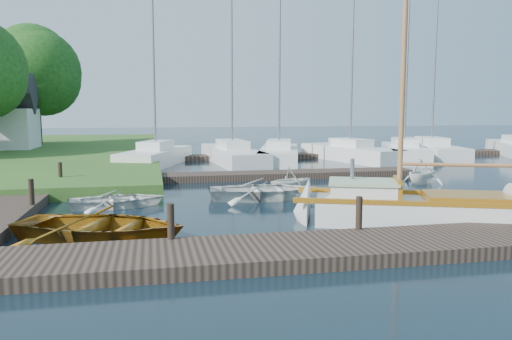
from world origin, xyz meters
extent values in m
plane|color=black|center=(0.00, 0.00, 0.00)|extent=(160.00, 160.00, 0.00)
cube|color=black|center=(0.00, -6.00, 0.15)|extent=(18.00, 2.20, 0.30)
cube|color=black|center=(-8.00, 2.00, 0.15)|extent=(2.20, 18.00, 0.30)
cube|color=black|center=(2.00, 6.50, 0.15)|extent=(14.00, 1.60, 0.30)
cube|color=black|center=(10.00, 16.00, 0.15)|extent=(30.00, 1.60, 0.30)
cylinder|color=black|center=(-3.00, -5.00, 0.70)|extent=(0.16, 0.16, 0.80)
cylinder|color=black|center=(1.50, -5.00, 0.70)|extent=(0.16, 0.16, 0.80)
cylinder|color=black|center=(-7.00, 0.00, 0.70)|extent=(0.16, 0.16, 0.80)
cylinder|color=black|center=(-7.00, 5.00, 0.70)|extent=(0.16, 0.16, 0.80)
cube|color=white|center=(3.59, -3.45, 0.23)|extent=(5.38, 3.67, 0.90)
cone|color=white|center=(0.84, -2.38, 0.23)|extent=(1.64, 2.19, 1.96)
cube|color=brown|center=(3.93, -2.57, 0.74)|extent=(5.82, 2.35, 0.14)
cube|color=brown|center=(3.25, -4.33, 0.74)|extent=(5.82, 2.35, 0.14)
cube|color=white|center=(2.47, -3.01, 0.90)|extent=(2.18, 1.96, 0.44)
cube|color=#A9C59B|center=(2.47, -3.01, 1.15)|extent=(2.31, 2.09, 0.08)
cube|color=brown|center=(3.36, -3.36, 0.98)|extent=(0.62, 1.35, 0.60)
cylinder|color=slate|center=(2.30, -2.63, 1.48)|extent=(0.12, 0.12, 0.60)
cube|color=brown|center=(5.08, -4.03, 0.78)|extent=(2.59, 2.19, 0.20)
cylinder|color=#AA6239|center=(3.40, -3.38, 4.88)|extent=(0.14, 0.14, 8.40)
cylinder|color=#AA6239|center=(4.90, -3.96, 1.68)|extent=(3.02, 1.25, 0.10)
imported|color=brown|center=(-4.65, -3.54, 0.44)|extent=(5.09, 4.40, 0.88)
imported|color=white|center=(-4.52, 0.74, 0.32)|extent=(3.34, 2.58, 0.64)
imported|color=white|center=(2.02, 2.73, 0.53)|extent=(2.51, 2.35, 1.06)
imported|color=white|center=(0.51, 1.17, 0.41)|extent=(4.12, 3.10, 0.81)
imported|color=white|center=(8.15, 3.51, 0.60)|extent=(2.96, 2.87, 1.19)
cube|color=white|center=(-3.14, 13.59, 0.45)|extent=(4.68, 7.73, 0.90)
cube|color=white|center=(-3.14, 13.59, 1.15)|extent=(2.23, 2.93, 0.50)
cylinder|color=slate|center=(-3.14, 13.59, 5.84)|extent=(0.12, 0.12, 9.89)
cube|color=white|center=(1.40, 13.65, 0.45)|extent=(2.82, 9.60, 0.90)
cube|color=white|center=(1.40, 13.65, 1.15)|extent=(1.62, 3.40, 0.50)
cylinder|color=slate|center=(1.40, 13.65, 5.53)|extent=(0.12, 0.12, 9.27)
cube|color=white|center=(4.22, 13.24, 0.45)|extent=(4.46, 8.72, 0.90)
cube|color=white|center=(4.22, 13.24, 1.15)|extent=(2.17, 3.23, 0.50)
cylinder|color=slate|center=(4.22, 13.24, 6.18)|extent=(0.12, 0.12, 10.57)
cube|color=white|center=(8.98, 13.57, 0.45)|extent=(4.24, 8.57, 0.90)
cube|color=white|center=(8.98, 13.57, 1.15)|extent=(2.09, 3.16, 0.50)
cylinder|color=slate|center=(8.98, 13.57, 6.07)|extent=(0.12, 0.12, 10.35)
cube|color=white|center=(12.59, 13.34, 0.45)|extent=(5.24, 8.83, 0.90)
cube|color=white|center=(12.59, 13.34, 1.15)|extent=(2.42, 3.32, 0.50)
cylinder|color=slate|center=(12.59, 13.34, 6.09)|extent=(0.12, 0.12, 10.37)
cube|color=white|center=(14.97, 14.07, 0.45)|extent=(3.78, 8.46, 0.90)
cube|color=white|center=(14.97, 14.07, 1.15)|extent=(1.94, 3.09, 0.50)
cylinder|color=slate|center=(14.97, 14.07, 6.38)|extent=(0.12, 0.12, 10.97)
cylinder|color=#332114|center=(-12.00, 26.00, 2.34)|extent=(0.36, 0.36, 3.67)
sphere|color=#163D13|center=(-12.00, 26.00, 6.11)|extent=(6.73, 6.73, 6.73)
sphere|color=#163D13|center=(-11.50, 25.70, 5.60)|extent=(5.71, 5.71, 5.71)
sphere|color=#163D13|center=(-12.40, 26.40, 6.82)|extent=(6.12, 6.12, 6.12)
camera|label=1|loc=(-3.38, -16.09, 3.16)|focal=35.00mm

